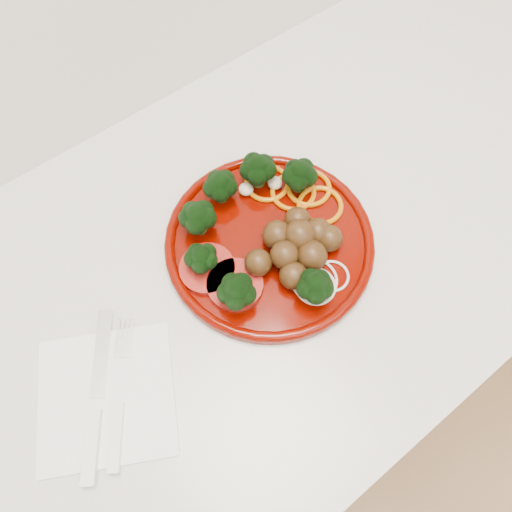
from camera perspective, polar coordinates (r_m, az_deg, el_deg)
counter at (r=1.06m, az=-7.62°, el=-15.68°), size 2.40×0.60×0.90m
plate at (r=0.65m, az=1.43°, el=2.13°), size 0.28×0.28×0.06m
napkin at (r=0.62m, az=-16.72°, el=-15.11°), size 0.21×0.21×0.00m
knife at (r=0.61m, az=-17.93°, el=-16.98°), size 0.13×0.17×0.01m
fork at (r=0.60m, az=-15.51°, el=-17.37°), size 0.11×0.15×0.01m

